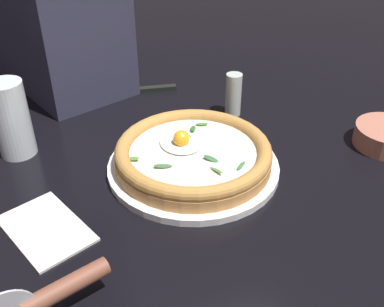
% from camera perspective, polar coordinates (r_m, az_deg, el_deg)
% --- Properties ---
extents(ground_plane, '(2.40, 2.40, 0.03)m').
position_cam_1_polar(ground_plane, '(0.78, -0.77, -1.77)').
color(ground_plane, black).
rests_on(ground_plane, ground).
extents(pizza_plate, '(0.29, 0.29, 0.01)m').
position_cam_1_polar(pizza_plate, '(0.75, 0.00, -1.66)').
color(pizza_plate, white).
rests_on(pizza_plate, ground).
extents(pizza, '(0.26, 0.26, 0.05)m').
position_cam_1_polar(pizza, '(0.73, -0.02, -0.03)').
color(pizza, '#C68949').
rests_on(pizza, pizza_plate).
extents(pizza_cutter, '(0.05, 0.16, 0.08)m').
position_cam_1_polar(pizza_cutter, '(0.53, -17.77, -16.94)').
color(pizza_cutter, silver).
rests_on(pizza_cutter, ground).
extents(table_knife, '(0.08, 0.22, 0.01)m').
position_cam_1_polar(table_knife, '(1.01, -6.52, 8.02)').
color(table_knife, silver).
rests_on(table_knife, ground).
extents(drinking_glass, '(0.06, 0.06, 0.14)m').
position_cam_1_polar(drinking_glass, '(0.82, -21.95, 3.52)').
color(drinking_glass, silver).
rests_on(drinking_glass, ground).
extents(folded_napkin, '(0.16, 0.13, 0.01)m').
position_cam_1_polar(folded_napkin, '(0.67, -18.21, -9.00)').
color(folded_napkin, white).
rests_on(folded_napkin, ground).
extents(pepper_shaker, '(0.03, 0.03, 0.09)m').
position_cam_1_polar(pepper_shaker, '(0.90, 5.31, 7.50)').
color(pepper_shaker, silver).
rests_on(pepper_shaker, ground).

